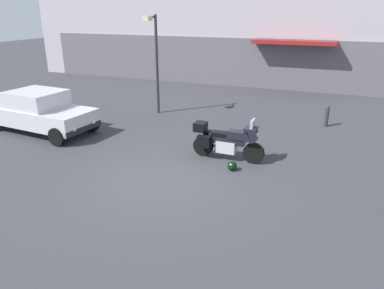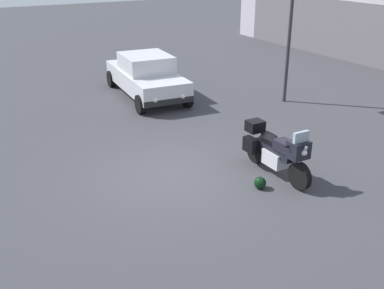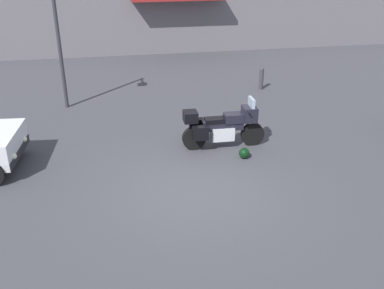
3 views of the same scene
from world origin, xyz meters
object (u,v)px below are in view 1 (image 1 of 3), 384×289
bollard_curbside (327,115)px  motorcycle (227,140)px  helmet (232,166)px  car_sedan_far (38,111)px  streetlamp_curbside (155,54)px

bollard_curbside → motorcycle: bearing=-120.3°
helmet → car_sedan_far: (-7.78, 0.76, 0.64)m
car_sedan_far → bollard_curbside: bearing=30.0°
car_sedan_far → bollard_curbside: size_ratio=5.51×
helmet → streetlamp_curbside: size_ratio=0.07×
motorcycle → streetlamp_curbside: 6.15m
motorcycle → bollard_curbside: (2.73, 4.67, -0.17)m
helmet → bollard_curbside: 5.91m
helmet → streetlamp_curbside: 7.07m
bollard_curbside → helmet: bearing=-113.2°
car_sedan_far → streetlamp_curbside: 5.22m
car_sedan_far → bollard_curbside: (10.10, 4.66, -0.33)m
helmet → car_sedan_far: car_sedan_far is taller
streetlamp_curbside → motorcycle: bearing=-41.6°
motorcycle → bollard_curbside: size_ratio=2.66×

